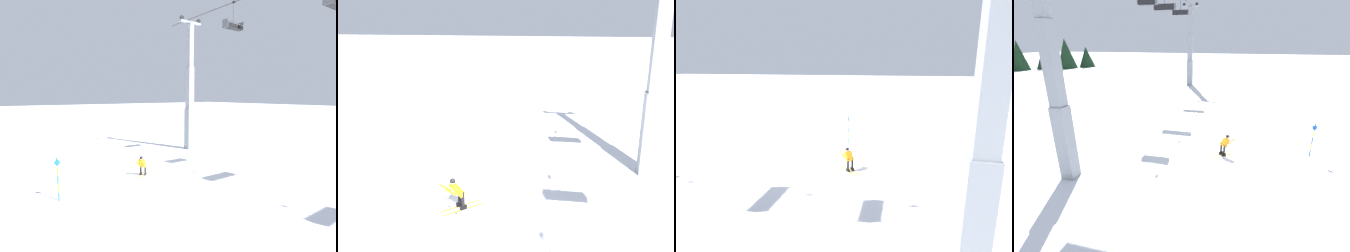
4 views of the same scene
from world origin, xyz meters
TOP-DOWN VIEW (x-y plane):
  - ground_plane at (0.00, 0.00)m, footprint 260.00×260.00m
  - skier_carving_main at (-0.65, 0.02)m, footprint 1.57×1.61m
  - lift_tower_near at (-5.47, 7.99)m, footprint 0.73×2.48m
  - trail_marker_pole at (0.41, -5.34)m, footprint 0.07×0.28m

SIDE VIEW (x-z plane):
  - ground_plane at x=0.00m, z-range 0.00..0.00m
  - skier_carving_main at x=-0.65m, z-range 0.02..1.52m
  - trail_marker_pole at x=0.41m, z-range 0.08..2.31m
  - lift_tower_near at x=-5.47m, z-range -1.05..11.50m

